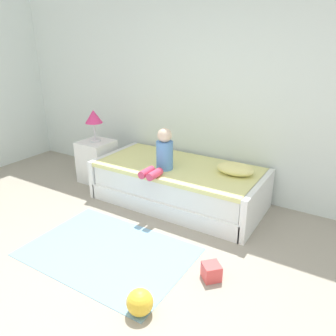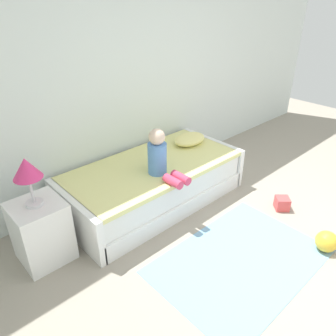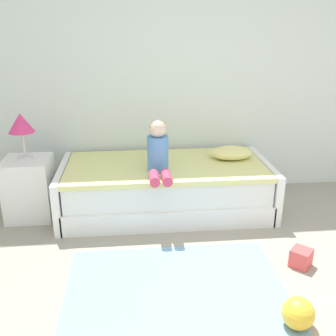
{
  "view_description": "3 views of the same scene",
  "coord_description": "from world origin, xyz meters",
  "px_view_note": "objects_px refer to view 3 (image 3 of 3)",
  "views": [
    {
      "loc": [
        1.43,
        -1.33,
        1.97
      ],
      "look_at": [
        -0.46,
        1.75,
        0.55
      ],
      "focal_mm": 35.44,
      "sensor_mm": 36.0,
      "label": 1
    },
    {
      "loc": [
        -2.53,
        -0.49,
        2.24
      ],
      "look_at": [
        -0.46,
        1.75,
        0.55
      ],
      "focal_mm": 34.79,
      "sensor_mm": 36.0,
      "label": 2
    },
    {
      "loc": [
        -0.8,
        -1.67,
        1.82
      ],
      "look_at": [
        -0.46,
        1.75,
        0.55
      ],
      "focal_mm": 41.8,
      "sensor_mm": 36.0,
      "label": 3
    }
  ],
  "objects_px": {
    "bed": "(166,187)",
    "nightstand": "(30,188)",
    "toy_ball": "(298,313)",
    "toy_block": "(301,258)",
    "child_figure": "(158,152)",
    "table_lamp": "(21,125)",
    "pillow": "(231,153)"
  },
  "relations": [
    {
      "from": "pillow",
      "to": "toy_ball",
      "type": "bearing_deg",
      "value": -90.48
    },
    {
      "from": "bed",
      "to": "toy_block",
      "type": "distance_m",
      "value": 1.5
    },
    {
      "from": "toy_block",
      "to": "nightstand",
      "type": "bearing_deg",
      "value": 154.62
    },
    {
      "from": "bed",
      "to": "child_figure",
      "type": "relative_size",
      "value": 4.14
    },
    {
      "from": "table_lamp",
      "to": "pillow",
      "type": "xyz_separation_m",
      "value": [
        2.05,
        0.12,
        -0.37
      ]
    },
    {
      "from": "toy_ball",
      "to": "toy_block",
      "type": "bearing_deg",
      "value": 65.05
    },
    {
      "from": "nightstand",
      "to": "child_figure",
      "type": "bearing_deg",
      "value": -9.51
    },
    {
      "from": "child_figure",
      "to": "pillow",
      "type": "xyz_separation_m",
      "value": [
        0.78,
        0.33,
        -0.14
      ]
    },
    {
      "from": "nightstand",
      "to": "child_figure",
      "type": "height_order",
      "value": "child_figure"
    },
    {
      "from": "bed",
      "to": "pillow",
      "type": "height_order",
      "value": "pillow"
    },
    {
      "from": "toy_ball",
      "to": "nightstand",
      "type": "bearing_deg",
      "value": 139.26
    },
    {
      "from": "pillow",
      "to": "toy_block",
      "type": "bearing_deg",
      "value": -76.93
    },
    {
      "from": "toy_ball",
      "to": "toy_block",
      "type": "distance_m",
      "value": 0.71
    },
    {
      "from": "bed",
      "to": "nightstand",
      "type": "relative_size",
      "value": 3.52
    },
    {
      "from": "child_figure",
      "to": "toy_block",
      "type": "xyz_separation_m",
      "value": [
        1.07,
        -0.89,
        -0.63
      ]
    },
    {
      "from": "pillow",
      "to": "toy_ball",
      "type": "distance_m",
      "value": 1.92
    },
    {
      "from": "nightstand",
      "to": "toy_block",
      "type": "height_order",
      "value": "nightstand"
    },
    {
      "from": "nightstand",
      "to": "toy_ball",
      "type": "height_order",
      "value": "nightstand"
    },
    {
      "from": "pillow",
      "to": "bed",
      "type": "bearing_deg",
      "value": -171.82
    },
    {
      "from": "nightstand",
      "to": "toy_ball",
      "type": "xyz_separation_m",
      "value": [
        2.03,
        -1.75,
        -0.2
      ]
    },
    {
      "from": "table_lamp",
      "to": "pillow",
      "type": "bearing_deg",
      "value": 3.28
    },
    {
      "from": "pillow",
      "to": "child_figure",
      "type": "bearing_deg",
      "value": -157.29
    },
    {
      "from": "nightstand",
      "to": "toy_block",
      "type": "xyz_separation_m",
      "value": [
        2.33,
        -1.1,
        -0.23
      ]
    },
    {
      "from": "bed",
      "to": "table_lamp",
      "type": "relative_size",
      "value": 4.69
    },
    {
      "from": "table_lamp",
      "to": "nightstand",
      "type": "bearing_deg",
      "value": 0.0
    },
    {
      "from": "toy_block",
      "to": "pillow",
      "type": "bearing_deg",
      "value": 103.07
    },
    {
      "from": "bed",
      "to": "nightstand",
      "type": "height_order",
      "value": "nightstand"
    },
    {
      "from": "nightstand",
      "to": "child_figure",
      "type": "relative_size",
      "value": 1.18
    },
    {
      "from": "bed",
      "to": "toy_ball",
      "type": "distance_m",
      "value": 1.9
    },
    {
      "from": "pillow",
      "to": "toy_block",
      "type": "relative_size",
      "value": 2.98
    },
    {
      "from": "bed",
      "to": "toy_ball",
      "type": "bearing_deg",
      "value": -68.94
    },
    {
      "from": "table_lamp",
      "to": "toy_ball",
      "type": "xyz_separation_m",
      "value": [
        2.03,
        -1.75,
        -0.83
      ]
    }
  ]
}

